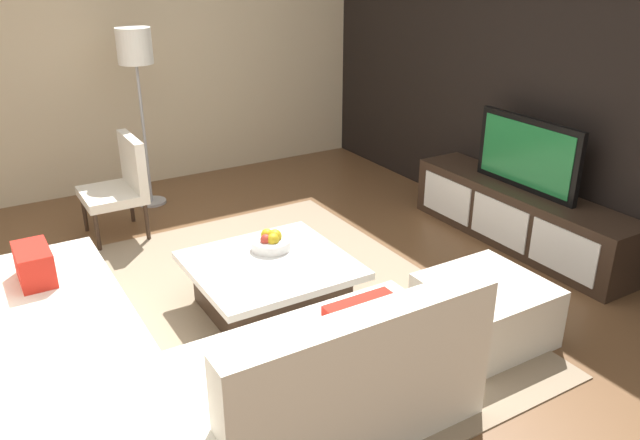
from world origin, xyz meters
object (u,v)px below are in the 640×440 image
object	(u,v)px
media_console	(519,216)
ottoman	(485,310)
floor_lamp	(136,58)
fruit_bowl	(271,242)
sectional_couch	(156,368)
accent_chair_near	(122,181)
television	(527,154)
coffee_table	(271,285)

from	to	relation	value
media_console	ottoman	world-z (taller)	media_console
floor_lamp	fruit_bowl	bearing A→B (deg)	5.02
sectional_couch	accent_chair_near	bearing A→B (deg)	168.58
accent_chair_near	floor_lamp	xyz separation A→B (m)	(-0.60, 0.40, 0.92)
floor_lamp	accent_chair_near	bearing A→B (deg)	-33.82
media_console	fruit_bowl	world-z (taller)	fruit_bowl
television	ottoman	world-z (taller)	television
media_console	sectional_couch	world-z (taller)	sectional_couch
coffee_table	fruit_bowl	size ratio (longest dim) A/B	3.72
media_console	ottoman	xyz separation A→B (m)	(0.90, -1.27, -0.05)
television	media_console	bearing A→B (deg)	-90.00
television	sectional_couch	size ratio (longest dim) A/B	0.41
media_console	floor_lamp	world-z (taller)	floor_lamp
media_console	coffee_table	bearing A→B (deg)	-92.49
coffee_table	fruit_bowl	distance (m)	0.31
accent_chair_near	fruit_bowl	distance (m)	1.75
coffee_table	accent_chair_near	world-z (taller)	accent_chair_near
sectional_couch	floor_lamp	distance (m)	3.37
television	floor_lamp	distance (m)	3.54
media_console	accent_chair_near	world-z (taller)	accent_chair_near
television	sectional_couch	world-z (taller)	television
fruit_bowl	coffee_table	bearing A→B (deg)	-29.17
television	sectional_couch	distance (m)	3.37
media_console	television	bearing A→B (deg)	90.00
floor_lamp	fruit_bowl	xyz separation A→B (m)	(2.25, 0.20, -0.98)
coffee_table	floor_lamp	world-z (taller)	floor_lamp
sectional_couch	television	bearing A→B (deg)	98.98
ottoman	sectional_couch	bearing A→B (deg)	-100.58
accent_chair_near	ottoman	xyz separation A→B (m)	(2.82, 1.53, -0.29)
television	coffee_table	size ratio (longest dim) A/B	0.98
coffee_table	accent_chair_near	size ratio (longest dim) A/B	1.20
sectional_couch	ottoman	bearing A→B (deg)	79.42
sectional_couch	fruit_bowl	xyz separation A→B (m)	(-0.80, 1.10, 0.15)
sectional_couch	fruit_bowl	distance (m)	1.37
media_console	television	size ratio (longest dim) A/B	2.07
media_console	ottoman	bearing A→B (deg)	-54.65
sectional_couch	ottoman	xyz separation A→B (m)	(0.38, 2.02, -0.08)
television	accent_chair_near	xyz separation A→B (m)	(-1.92, -2.80, -0.31)
television	coffee_table	world-z (taller)	television
ottoman	fruit_bowl	distance (m)	1.52
accent_chair_near	sectional_couch	bearing A→B (deg)	-16.22
sectional_couch	ottoman	world-z (taller)	sectional_couch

